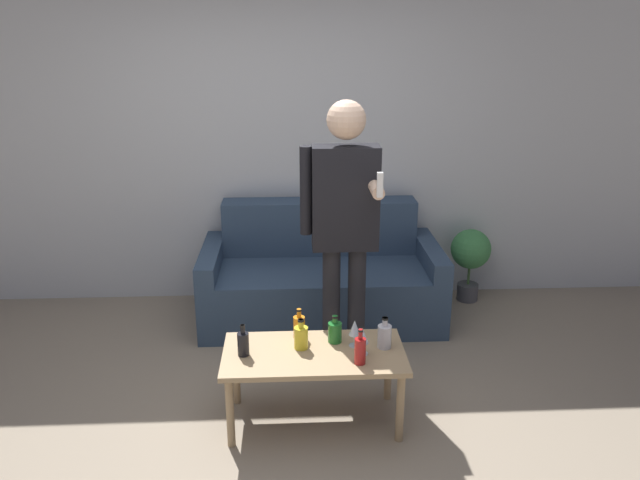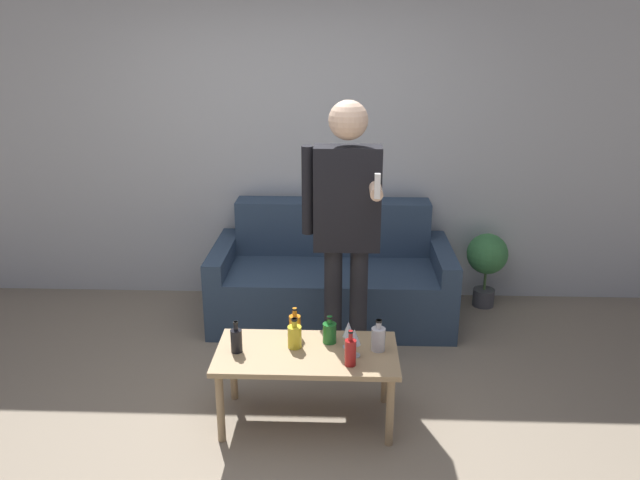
{
  "view_description": "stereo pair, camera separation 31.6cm",
  "coord_description": "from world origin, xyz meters",
  "px_view_note": "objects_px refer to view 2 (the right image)",
  "views": [
    {
      "loc": [
        0.1,
        -2.87,
        2.15
      ],
      "look_at": [
        0.29,
        0.68,
        0.95
      ],
      "focal_mm": 35.0,
      "sensor_mm": 36.0,
      "label": 1
    },
    {
      "loc": [
        0.42,
        -2.87,
        2.15
      ],
      "look_at": [
        0.29,
        0.68,
        0.95
      ],
      "focal_mm": 35.0,
      "sensor_mm": 36.0,
      "label": 2
    }
  ],
  "objects_px": {
    "coffee_table": "(307,360)",
    "bottle_orange": "(295,336)",
    "person_standing_front": "(346,217)",
    "couch": "(332,278)"
  },
  "relations": [
    {
      "from": "bottle_orange",
      "to": "person_standing_front",
      "type": "xyz_separation_m",
      "value": [
        0.28,
        0.53,
        0.54
      ]
    },
    {
      "from": "coffee_table",
      "to": "bottle_orange",
      "type": "relative_size",
      "value": 5.71
    },
    {
      "from": "coffee_table",
      "to": "bottle_orange",
      "type": "bearing_deg",
      "value": 147.45
    },
    {
      "from": "coffee_table",
      "to": "person_standing_front",
      "type": "distance_m",
      "value": 0.91
    },
    {
      "from": "bottle_orange",
      "to": "person_standing_front",
      "type": "distance_m",
      "value": 0.81
    },
    {
      "from": "couch",
      "to": "coffee_table",
      "type": "xyz_separation_m",
      "value": [
        -0.11,
        -1.42,
        0.09
      ]
    },
    {
      "from": "coffee_table",
      "to": "bottle_orange",
      "type": "height_order",
      "value": "bottle_orange"
    },
    {
      "from": "couch",
      "to": "bottle_orange",
      "type": "distance_m",
      "value": 1.4
    },
    {
      "from": "couch",
      "to": "person_standing_front",
      "type": "distance_m",
      "value": 1.13
    },
    {
      "from": "couch",
      "to": "coffee_table",
      "type": "bearing_deg",
      "value": -94.62
    }
  ]
}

